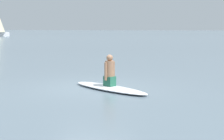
{
  "coord_description": "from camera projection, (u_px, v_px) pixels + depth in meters",
  "views": [
    {
      "loc": [
        10.42,
        3.25,
        1.99
      ],
      "look_at": [
        0.29,
        0.79,
        0.65
      ],
      "focal_mm": 53.54,
      "sensor_mm": 36.0,
      "label": 1
    }
  ],
  "objects": [
    {
      "name": "person_paddler",
      "position": [
        110.0,
        72.0,
        10.56
      ],
      "size": [
        0.41,
        0.42,
        1.0
      ],
      "rotation": [
        0.0,
        0.0,
        1.02
      ],
      "color": "#26664C",
      "rests_on": "surfboard"
    },
    {
      "name": "ground_plane",
      "position": [
        91.0,
        88.0,
        11.06
      ],
      "size": [
        400.0,
        400.0,
        0.0
      ],
      "primitive_type": "plane",
      "color": "slate"
    },
    {
      "name": "surfboard",
      "position": [
        110.0,
        88.0,
        10.63
      ],
      "size": [
        2.24,
        3.01,
        0.13
      ],
      "primitive_type": "ellipsoid",
      "rotation": [
        0.0,
        0.0,
        1.02
      ],
      "color": "white",
      "rests_on": "ground"
    }
  ]
}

